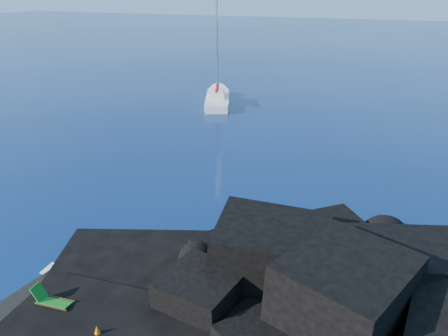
{
  "coord_description": "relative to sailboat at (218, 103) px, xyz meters",
  "views": [
    {
      "loc": [
        14.7,
        -10.0,
        12.51
      ],
      "look_at": [
        4.48,
        13.33,
        2.0
      ],
      "focal_mm": 35.0,
      "sensor_mm": 36.0,
      "label": 1
    }
  ],
  "objects": [
    {
      "name": "ground",
      "position": [
        6.17,
        -35.74,
        0.0
      ],
      "size": [
        400.0,
        400.0,
        0.0
      ],
      "primitive_type": "plane",
      "color": "#030F39",
      "rests_on": "ground"
    },
    {
      "name": "sailboat",
      "position": [
        0.0,
        0.0,
        0.0
      ],
      "size": [
        7.33,
        12.59,
        13.16
      ],
      "primitive_type": null,
      "rotation": [
        0.0,
        0.0,
        0.4
      ],
      "color": "white",
      "rests_on": "ground"
    },
    {
      "name": "deck_chair",
      "position": [
        8.8,
        -35.39,
        0.89
      ],
      "size": [
        1.65,
        0.88,
        1.08
      ],
      "primitive_type": null,
      "rotation": [
        0.0,
        0.0,
        0.12
      ],
      "color": "#176A1C",
      "rests_on": "beach"
    },
    {
      "name": "towel",
      "position": [
        11.8,
        -33.98,
        0.38
      ],
      "size": [
        2.3,
        1.34,
        0.06
      ],
      "primitive_type": "cube",
      "rotation": [
        0.0,
        0.0,
        0.15
      ],
      "color": "white",
      "rests_on": "beach"
    },
    {
      "name": "surf_foam",
      "position": [
        11.17,
        -30.74,
        0.0
      ],
      "size": [
        10.0,
        8.0,
        0.06
      ],
      "primitive_type": null,
      "color": "white",
      "rests_on": "ground"
    },
    {
      "name": "sunbather",
      "position": [
        11.8,
        -33.98,
        0.52
      ],
      "size": [
        1.79,
        0.68,
        0.23
      ],
      "primitive_type": null,
      "rotation": [
        0.0,
        0.0,
        0.15
      ],
      "color": "#E1A576",
      "rests_on": "towel"
    },
    {
      "name": "beach",
      "position": [
        10.67,
        -35.24,
        0.0
      ],
      "size": [
        9.08,
        6.86,
        0.7
      ],
      "primitive_type": "cube",
      "rotation": [
        0.0,
        0.0,
        -0.1
      ],
      "color": "black",
      "rests_on": "ground"
    },
    {
      "name": "marker_cone",
      "position": [
        11.47,
        -36.04,
        0.66
      ],
      "size": [
        0.49,
        0.49,
        0.63
      ],
      "primitive_type": "cone",
      "rotation": [
        0.0,
        0.0,
        -0.23
      ],
      "color": "orange",
      "rests_on": "beach"
    }
  ]
}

